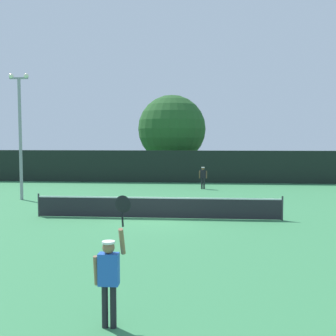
{
  "coord_description": "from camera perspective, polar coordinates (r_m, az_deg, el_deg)",
  "views": [
    {
      "loc": [
        1.96,
        -17.96,
        3.55
      ],
      "look_at": [
        0.07,
        4.87,
        1.94
      ],
      "focal_mm": 43.28,
      "sensor_mm": 36.0,
      "label": 1
    }
  ],
  "objects": [
    {
      "name": "player_serving",
      "position": [
        7.9,
        -8.25,
        -14.08
      ],
      "size": [
        0.68,
        0.39,
        2.5
      ],
      "color": "blue",
      "rests_on": "ground"
    },
    {
      "name": "parked_car_mid",
      "position": [
        38.81,
        10.99,
        -0.15
      ],
      "size": [
        2.07,
        4.27,
        1.69
      ],
      "rotation": [
        0.0,
        0.0,
        -0.04
      ],
      "color": "red",
      "rests_on": "ground"
    },
    {
      "name": "large_tree",
      "position": [
        38.1,
        0.54,
        5.51
      ],
      "size": [
        6.33,
        6.33,
        7.71
      ],
      "color": "brown",
      "rests_on": "ground"
    },
    {
      "name": "player_receiving",
      "position": [
        29.2,
        4.96,
        -1.09
      ],
      "size": [
        0.57,
        0.23,
        1.58
      ],
      "rotation": [
        0.0,
        0.0,
        3.14
      ],
      "color": "black",
      "rests_on": "ground"
    },
    {
      "name": "parked_car_far",
      "position": [
        40.3,
        15.76,
        -0.08
      ],
      "size": [
        2.41,
        4.4,
        1.69
      ],
      "rotation": [
        0.0,
        0.0,
        0.12
      ],
      "color": "#B7B7BC",
      "rests_on": "ground"
    },
    {
      "name": "ground_plane",
      "position": [
        18.42,
        -1.49,
        -7.09
      ],
      "size": [
        120.0,
        120.0,
        0.0
      ],
      "primitive_type": "plane",
      "color": "#387F4C"
    },
    {
      "name": "parked_car_near",
      "position": [
        42.14,
        -8.79,
        0.2
      ],
      "size": [
        2.2,
        4.33,
        1.69
      ],
      "rotation": [
        0.0,
        0.0,
        0.07
      ],
      "color": "black",
      "rests_on": "ground"
    },
    {
      "name": "perimeter_fence",
      "position": [
        33.41,
        1.35,
        0.21
      ],
      "size": [
        39.36,
        0.12,
        2.66
      ],
      "primitive_type": "cube",
      "color": "black",
      "rests_on": "ground"
    },
    {
      "name": "light_pole",
      "position": [
        25.3,
        -20.11,
        5.35
      ],
      "size": [
        1.18,
        0.28,
        7.38
      ],
      "color": "gray",
      "rests_on": "ground"
    },
    {
      "name": "tennis_ball",
      "position": [
        20.14,
        -9.52,
        -6.08
      ],
      "size": [
        0.07,
        0.07,
        0.07
      ],
      "primitive_type": "sphere",
      "color": "#CCE033",
      "rests_on": "ground"
    },
    {
      "name": "tennis_net",
      "position": [
        18.32,
        -1.49,
        -5.52
      ],
      "size": [
        11.13,
        0.08,
        1.07
      ],
      "color": "#232328",
      "rests_on": "ground"
    }
  ]
}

